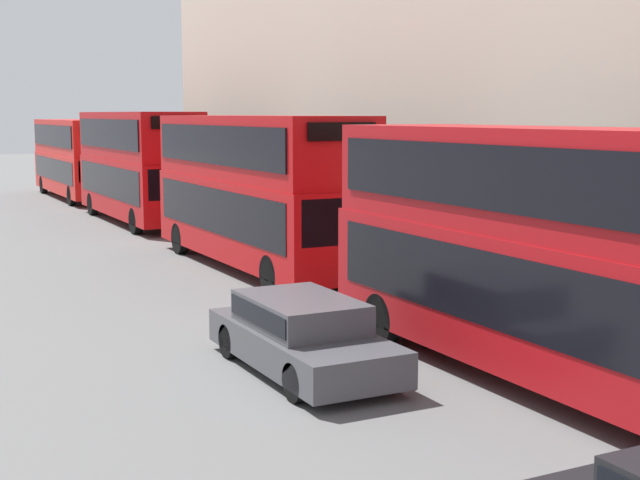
# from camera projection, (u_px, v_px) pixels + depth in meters

# --- Properties ---
(bus_leading) EXTENTS (2.59, 10.95, 4.26)m
(bus_leading) POSITION_uv_depth(u_px,v_px,m) (568.00, 247.00, 14.33)
(bus_leading) COLOR #A80F14
(bus_leading) RESTS_ON ground
(bus_second_in_queue) EXTENTS (2.59, 10.53, 4.43)m
(bus_second_in_queue) POSITION_uv_depth(u_px,v_px,m) (256.00, 185.00, 25.72)
(bus_second_in_queue) COLOR #B20C0F
(bus_second_in_queue) RESTS_ON ground
(bus_third_in_queue) EXTENTS (2.59, 10.33, 4.56)m
(bus_third_in_queue) POSITION_uv_depth(u_px,v_px,m) (138.00, 162.00, 36.78)
(bus_third_in_queue) COLOR #B20C0F
(bus_third_in_queue) RESTS_ON ground
(bus_trailing) EXTENTS (2.59, 10.96, 4.18)m
(bus_trailing) POSITION_uv_depth(u_px,v_px,m) (77.00, 155.00, 47.39)
(bus_trailing) COLOR red
(bus_trailing) RESTS_ON ground
(car_hatchback) EXTENTS (1.84, 4.49, 1.31)m
(car_hatchback) POSITION_uv_depth(u_px,v_px,m) (302.00, 332.00, 15.55)
(car_hatchback) COLOR #47474C
(car_hatchback) RESTS_ON ground
(pedestrian) EXTENTS (0.36, 0.36, 1.56)m
(pedestrian) POSITION_uv_depth(u_px,v_px,m) (254.00, 217.00, 32.67)
(pedestrian) COLOR maroon
(pedestrian) RESTS_ON ground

